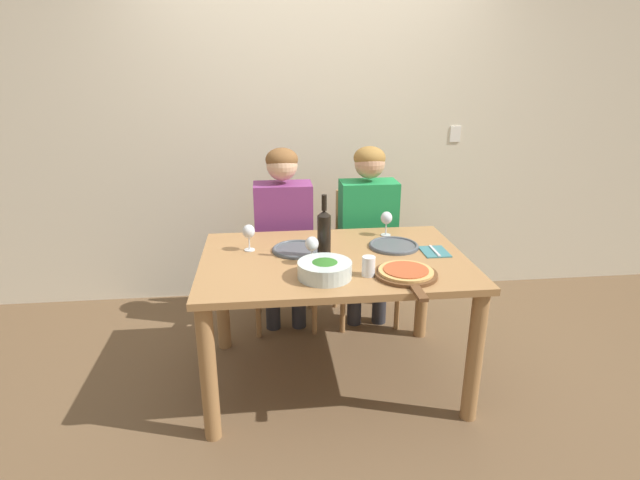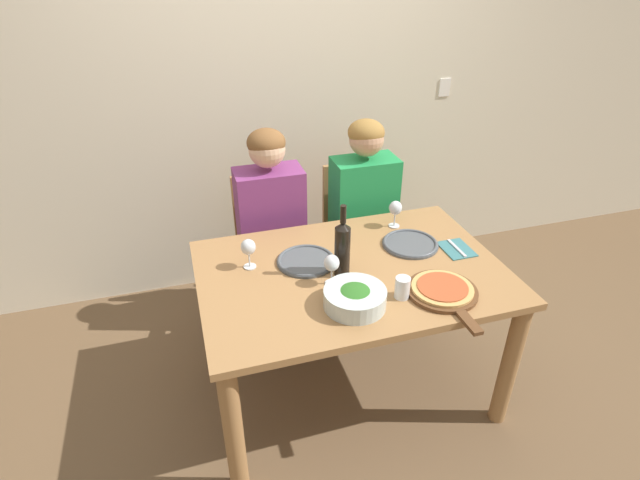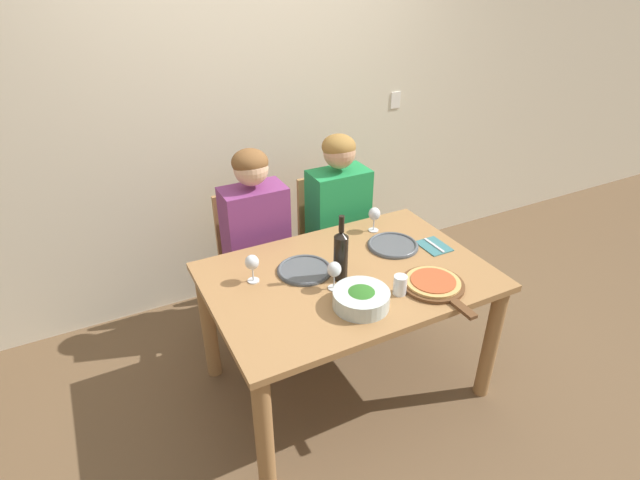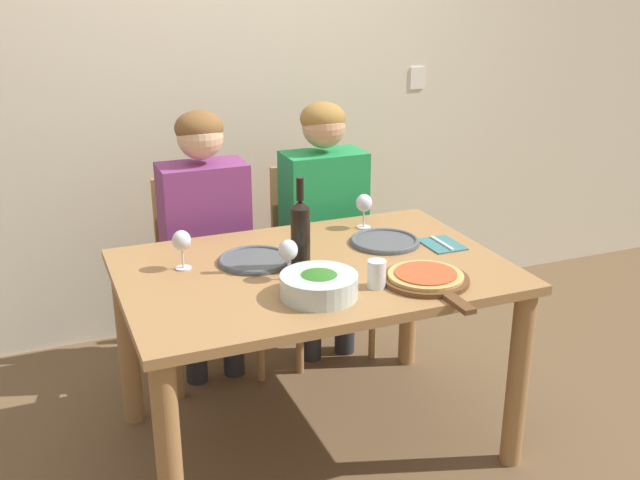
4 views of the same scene
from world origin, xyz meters
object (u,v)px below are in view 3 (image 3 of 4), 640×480
object	(u,v)px
broccoli_bowl	(361,299)
dinner_plate_right	(393,245)
wine_bottle	(341,254)
wine_glass_right	(374,215)
person_man	(340,210)
fork_on_napkin	(434,246)
chair_left	(253,256)
wine_glass_centre	(334,271)
water_tumbler	(400,285)
pizza_on_board	(434,284)
chair_right	(331,236)
wine_glass_left	(252,264)
dinner_plate_left	(305,270)
person_woman	(256,229)

from	to	relation	value
broccoli_bowl	dinner_plate_right	xyz separation A→B (m)	(0.44, 0.38, -0.03)
wine_bottle	broccoli_bowl	world-z (taller)	wine_bottle
wine_glass_right	person_man	bearing A→B (deg)	95.92
dinner_plate_right	fork_on_napkin	xyz separation A→B (m)	(0.21, -0.11, -0.01)
chair_left	wine_glass_centre	world-z (taller)	same
chair_left	water_tumbler	bearing A→B (deg)	-70.07
pizza_on_board	chair_right	bearing A→B (deg)	89.46
wine_glass_left	wine_glass_right	size ratio (longest dim) A/B	1.00
dinner_plate_left	water_tumbler	distance (m)	0.51
dinner_plate_right	water_tumbler	xyz separation A→B (m)	(-0.23, -0.39, 0.04)
person_man	fork_on_napkin	distance (m)	0.70
fork_on_napkin	chair_right	bearing A→B (deg)	107.28
wine_bottle	wine_glass_left	size ratio (longest dim) A/B	2.35
person_man	broccoli_bowl	size ratio (longest dim) A/B	4.67
dinner_plate_right	wine_glass_left	xyz separation A→B (m)	(-0.82, 0.04, 0.10)
wine_glass_left	water_tumbler	distance (m)	0.73
wine_glass_right	person_woman	bearing A→B (deg)	150.32
wine_glass_left	wine_glass_right	xyz separation A→B (m)	(0.82, 0.17, 0.00)
pizza_on_board	wine_glass_centre	size ratio (longest dim) A/B	2.99
wine_bottle	fork_on_napkin	size ratio (longest dim) A/B	1.98
wine_bottle	broccoli_bowl	xyz separation A→B (m)	(-0.03, -0.24, -0.10)
pizza_on_board	dinner_plate_left	bearing A→B (deg)	140.57
chair_right	water_tumbler	bearing A→B (deg)	-100.48
wine_glass_left	water_tumbler	bearing A→B (deg)	-35.54
broccoli_bowl	fork_on_napkin	xyz separation A→B (m)	(0.65, 0.28, -0.04)
chair_left	person_woman	bearing A→B (deg)	-90.00
wine_bottle	wine_glass_centre	bearing A→B (deg)	-138.78
pizza_on_board	water_tumbler	world-z (taller)	water_tumbler
wine_glass_right	water_tumbler	distance (m)	0.64
chair_right	fork_on_napkin	world-z (taller)	chair_right
dinner_plate_left	wine_glass_right	size ratio (longest dim) A/B	1.89
person_woman	person_man	bearing A→B (deg)	0.00
wine_glass_left	fork_on_napkin	distance (m)	1.04
pizza_on_board	wine_glass_centre	xyz separation A→B (m)	(-0.45, 0.21, 0.09)
dinner_plate_right	pizza_on_board	world-z (taller)	pizza_on_board
pizza_on_board	broccoli_bowl	bearing A→B (deg)	175.29
wine_glass_left	person_man	bearing A→B (deg)	33.34
wine_glass_left	water_tumbler	xyz separation A→B (m)	(0.59, -0.42, -0.06)
water_tumbler	wine_glass_left	bearing A→B (deg)	144.46
wine_glass_centre	water_tumbler	size ratio (longest dim) A/B	1.52
wine_bottle	water_tumbler	bearing A→B (deg)	-51.79
person_man	water_tumbler	world-z (taller)	person_man
broccoli_bowl	dinner_plate_left	xyz separation A→B (m)	(-0.11, 0.38, -0.03)
wine_bottle	pizza_on_board	distance (m)	0.48
broccoli_bowl	dinner_plate_left	size ratio (longest dim) A/B	0.94
person_man	wine_glass_centre	bearing A→B (deg)	-121.03
dinner_plate_left	wine_bottle	bearing A→B (deg)	-47.07
broccoli_bowl	fork_on_napkin	world-z (taller)	broccoli_bowl
dinner_plate_right	wine_glass_right	size ratio (longest dim) A/B	1.89
person_woman	water_tumbler	bearing A→B (deg)	-68.00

